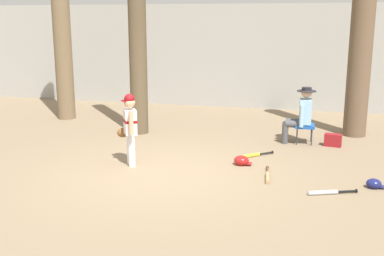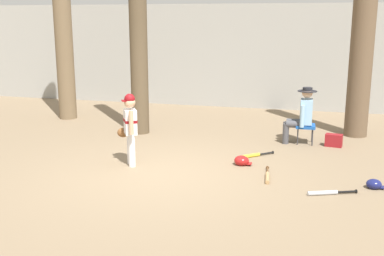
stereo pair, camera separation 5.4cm
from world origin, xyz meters
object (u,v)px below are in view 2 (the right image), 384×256
Objects in this scene: handbag_beside_stool at (334,140)px; tree_far_left at (63,23)px; tree_behind_spectator at (363,32)px; batting_helmet_navy at (374,184)px; bat_wood_tan at (267,177)px; bat_yellow_trainer at (252,156)px; tree_near_player at (138,7)px; young_ballplayer at (130,125)px; seated_spectator at (301,114)px; folding_stool at (305,127)px; batting_helmet_red at (242,161)px; bat_aluminum_silver at (326,193)px.

handbag_beside_stool is 7.26m from tree_far_left.
tree_behind_spectator is at bearing 65.91° from handbag_beside_stool.
batting_helmet_navy is at bearing -89.11° from tree_behind_spectator.
bat_yellow_trainer is at bearing 110.08° from bat_wood_tan.
batting_helmet_navy is at bearing -27.63° from tree_near_player.
tree_behind_spectator is 4.02× the size of young_ballplayer.
handbag_beside_stool is at bearing -7.13° from seated_spectator.
bat_wood_tan is (5.66, -3.55, -2.45)m from tree_far_left.
folding_stool reaches higher than bat_yellow_trainer.
batting_helmet_red is (-0.95, -1.84, -0.56)m from seated_spectator.
handbag_beside_stool is 0.46× the size of bat_aluminum_silver.
batting_helmet_red reaches higher than batting_helmet_navy.
tree_near_player reaches higher than seated_spectator.
tree_near_player reaches higher than tree_far_left.
tree_behind_spectator is 5.52m from young_ballplayer.
tree_far_left is at bearing 153.84° from batting_helmet_navy.
bat_yellow_trainer is at bearing 149.88° from batting_helmet_navy.
bat_wood_tan is 2.46× the size of batting_helmet_red.
bat_aluminum_silver is at bearing -10.68° from young_ballplayer.
tree_behind_spectator is 16.26× the size of batting_helmet_red.
bat_wood_tan is at bearing -69.92° from bat_yellow_trainer.
tree_near_player is at bearing 106.85° from young_ballplayer.
young_ballplayer is 3.84× the size of handbag_beside_stool.
folding_stool is 1.49× the size of batting_helmet_navy.
bat_wood_tan is (-0.42, -2.47, -0.61)m from seated_spectator.
tree_behind_spectator is 7.26m from tree_far_left.
folding_stool is (3.00, 2.35, -0.38)m from young_ballplayer.
batting_helmet_red is at bearing -119.72° from folding_stool.
bat_aluminum_silver is (0.52, -2.99, -0.61)m from seated_spectator.
folding_stool reaches higher than handbag_beside_stool.
seated_spectator is at bearing 62.59° from batting_helmet_red.
seated_spectator is 2.15m from batting_helmet_red.
handbag_beside_stool is at bearing 65.06° from bat_wood_tan.
tree_near_player is 7.90× the size of bat_wood_tan.
batting_helmet_red is at bearing 162.91° from batting_helmet_navy.
handbag_beside_stool is (0.69, -0.09, -0.51)m from seated_spectator.
tree_behind_spectator is 6.60× the size of bat_wood_tan.
bat_yellow_trainer and bat_aluminum_silver have the same top height.
young_ballplayer is (0.72, -2.37, -2.09)m from tree_near_player.
seated_spectator is 1.51× the size of bat_wood_tan.
young_ballplayer reaches higher than batting_helmet_red.
tree_near_player is at bearing 144.96° from batting_helmet_red.
bat_wood_tan is 0.82m from batting_helmet_red.
young_ballplayer is 4.20m from batting_helmet_navy.
young_ballplayer is at bearing 169.32° from bat_aluminum_silver.
tree_behind_spectator is at bearing 65.33° from bat_wood_tan.
batting_helmet_navy is (1.24, -2.51, -0.57)m from seated_spectator.
batting_helmet_red is at bearing -126.71° from tree_behind_spectator.
folding_stool is 1.29× the size of batting_helmet_red.
tree_near_player is 5.08m from handbag_beside_stool.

